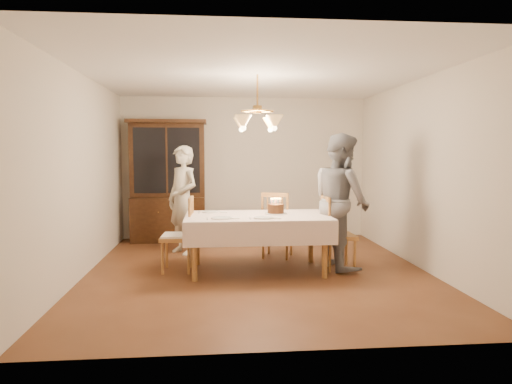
{
  "coord_description": "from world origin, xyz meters",
  "views": [
    {
      "loc": [
        -0.56,
        -5.99,
        1.59
      ],
      "look_at": [
        0.0,
        0.2,
        1.05
      ],
      "focal_mm": 32.0,
      "sensor_mm": 36.0,
      "label": 1
    }
  ],
  "objects": [
    {
      "name": "china_hutch",
      "position": [
        -1.39,
        2.25,
        1.04
      ],
      "size": [
        1.38,
        0.54,
        2.16
      ],
      "color": "black",
      "rests_on": "ground"
    },
    {
      "name": "place_setting_near_left",
      "position": [
        -0.47,
        -0.29,
        0.77
      ],
      "size": [
        0.41,
        0.26,
        0.02
      ],
      "color": "white",
      "rests_on": "dining_table"
    },
    {
      "name": "elderly_woman",
      "position": [
        -1.06,
        1.18,
        0.85
      ],
      "size": [
        0.71,
        0.74,
        1.7
      ],
      "primitive_type": "imported",
      "rotation": [
        0.0,
        0.0,
        -0.87
      ],
      "color": "beige",
      "rests_on": "ground"
    },
    {
      "name": "chair_far_side",
      "position": [
        0.38,
        0.78,
        0.44
      ],
      "size": [
        0.56,
        0.55,
        1.0
      ],
      "color": "#97612C",
      "rests_on": "ground"
    },
    {
      "name": "place_setting_near_right",
      "position": [
        0.06,
        -0.3,
        0.77
      ],
      "size": [
        0.4,
        0.25,
        0.02
      ],
      "color": "white",
      "rests_on": "dining_table"
    },
    {
      "name": "birthday_cake",
      "position": [
        0.26,
        0.09,
        0.82
      ],
      "size": [
        0.3,
        0.3,
        0.22
      ],
      "color": "white",
      "rests_on": "dining_table"
    },
    {
      "name": "chair_left_end",
      "position": [
        -1.06,
        0.1,
        0.45
      ],
      "size": [
        0.44,
        0.46,
        1.0
      ],
      "color": "#97612C",
      "rests_on": "ground"
    },
    {
      "name": "chandelier",
      "position": [
        -0.0,
        -0.0,
        1.98
      ],
      "size": [
        0.62,
        0.62,
        0.73
      ],
      "color": "#BF8C3F",
      "rests_on": "ground"
    },
    {
      "name": "place_setting_far_left",
      "position": [
        -0.6,
        0.33,
        0.77
      ],
      "size": [
        0.4,
        0.25,
        0.02
      ],
      "color": "white",
      "rests_on": "dining_table"
    },
    {
      "name": "room_shell",
      "position": [
        0.0,
        0.0,
        1.58
      ],
      "size": [
        5.0,
        5.0,
        5.0
      ],
      "color": "white",
      "rests_on": "ground"
    },
    {
      "name": "adult_in_grey",
      "position": [
        1.17,
        0.1,
        0.93
      ],
      "size": [
        0.88,
        1.03,
        1.85
      ],
      "primitive_type": "imported",
      "rotation": [
        0.0,
        0.0,
        1.79
      ],
      "color": "slate",
      "rests_on": "ground"
    },
    {
      "name": "chair_right_end",
      "position": [
        1.11,
        0.03,
        0.44
      ],
      "size": [
        0.43,
        0.45,
        1.0
      ],
      "color": "#97612C",
      "rests_on": "ground"
    },
    {
      "name": "dining_table",
      "position": [
        0.0,
        0.0,
        0.68
      ],
      "size": [
        1.9,
        1.1,
        0.76
      ],
      "color": "#97612C",
      "rests_on": "ground"
    },
    {
      "name": "ground",
      "position": [
        0.0,
        0.0,
        0.0
      ],
      "size": [
        5.0,
        5.0,
        0.0
      ],
      "primitive_type": "plane",
      "color": "#502B17",
      "rests_on": "ground"
    }
  ]
}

